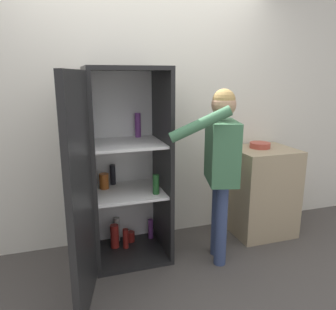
{
  "coord_description": "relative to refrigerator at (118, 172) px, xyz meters",
  "views": [
    {
      "loc": [
        -0.74,
        -2.16,
        1.66
      ],
      "look_at": [
        0.15,
        0.62,
        0.94
      ],
      "focal_mm": 35.0,
      "sensor_mm": 36.0,
      "label": 1
    }
  ],
  "objects": [
    {
      "name": "refrigerator",
      "position": [
        0.0,
        0.0,
        0.0
      ],
      "size": [
        0.88,
        1.28,
        1.72
      ],
      "color": "black",
      "rests_on": "ground_plane"
    },
    {
      "name": "ground_plane",
      "position": [
        0.33,
        -0.53,
        -0.85
      ],
      "size": [
        12.0,
        12.0,
        0.0
      ],
      "primitive_type": "plane",
      "color": "#4C4742"
    },
    {
      "name": "counter",
      "position": [
        1.53,
        0.12,
        -0.39
      ],
      "size": [
        0.62,
        0.56,
        0.92
      ],
      "color": "tan",
      "rests_on": "ground_plane"
    },
    {
      "name": "person",
      "position": [
        0.85,
        -0.24,
        0.13
      ],
      "size": [
        0.69,
        0.54,
        1.55
      ],
      "color": "#384770",
      "rests_on": "ground_plane"
    },
    {
      "name": "wall_back",
      "position": [
        0.33,
        0.45,
        0.43
      ],
      "size": [
        7.0,
        0.06,
        2.55
      ],
      "color": "silver",
      "rests_on": "ground_plane"
    },
    {
      "name": "bowl",
      "position": [
        1.5,
        0.17,
        0.1
      ],
      "size": [
        0.21,
        0.21,
        0.06
      ],
      "color": "#B24738",
      "rests_on": "counter"
    }
  ]
}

